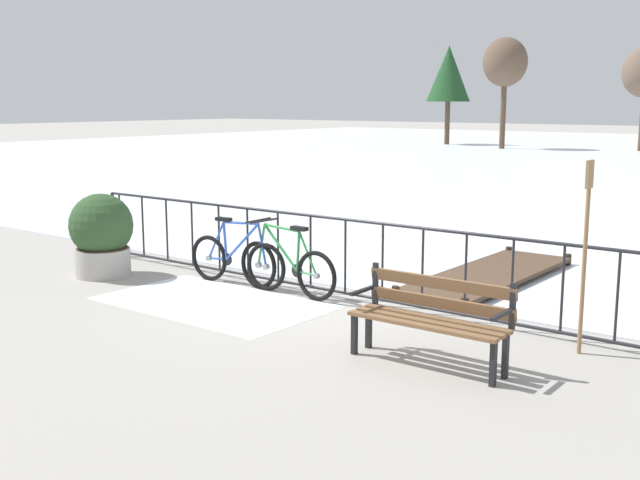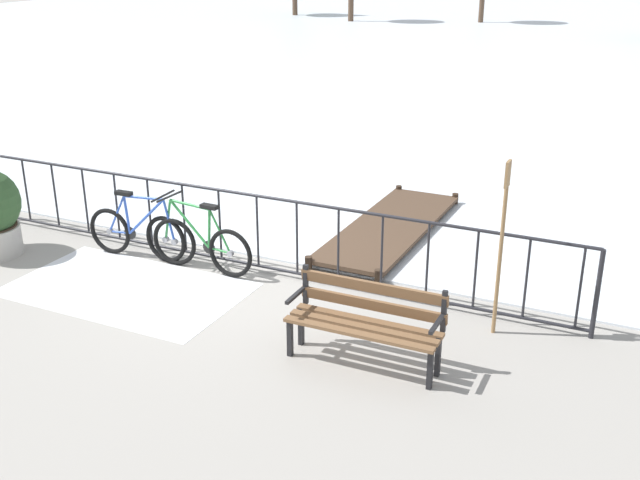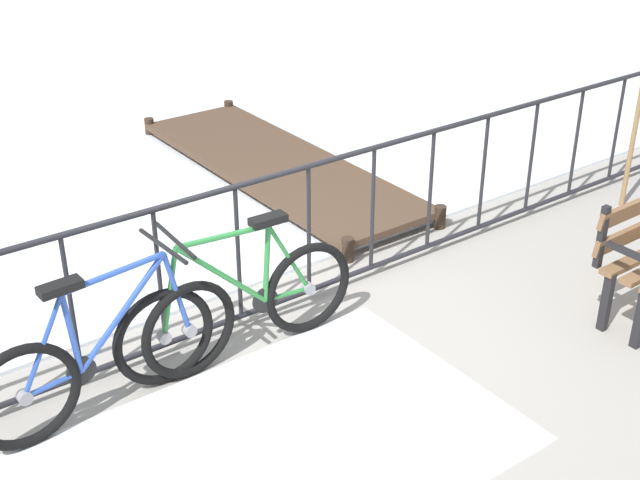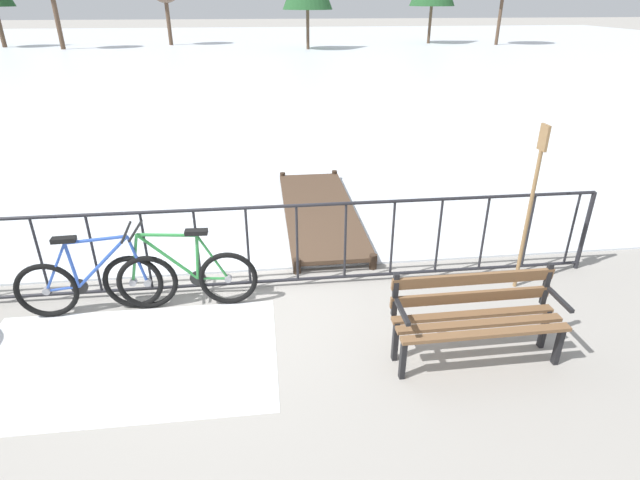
{
  "view_description": "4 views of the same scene",
  "coord_description": "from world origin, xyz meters",
  "px_view_note": "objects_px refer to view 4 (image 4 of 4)",
  "views": [
    {
      "loc": [
        6.05,
        -7.97,
        2.54
      ],
      "look_at": [
        0.53,
        -0.84,
        0.93
      ],
      "focal_mm": 43.42,
      "sensor_mm": 36.0,
      "label": 1
    },
    {
      "loc": [
        4.99,
        -7.95,
        4.06
      ],
      "look_at": [
        1.44,
        -0.53,
        0.83
      ],
      "focal_mm": 42.58,
      "sensor_mm": 36.0,
      "label": 2
    },
    {
      "loc": [
        -2.79,
        -4.32,
        3.25
      ],
      "look_at": [
        0.32,
        -0.09,
        0.52
      ],
      "focal_mm": 47.9,
      "sensor_mm": 36.0,
      "label": 3
    },
    {
      "loc": [
        0.5,
        -5.28,
        3.19
      ],
      "look_at": [
        1.14,
        0.03,
        0.59
      ],
      "focal_mm": 28.12,
      "sensor_mm": 36.0,
      "label": 4
    }
  ],
  "objects_px": {
    "oar_upright": "(532,199)",
    "park_bench": "(476,311)",
    "bicycle_near_railing": "(181,277)",
    "bicycle_second": "(97,284)"
  },
  "relations": [
    {
      "from": "oar_upright",
      "to": "bicycle_second",
      "type": "bearing_deg",
      "value": 179.76
    },
    {
      "from": "park_bench",
      "to": "oar_upright",
      "type": "relative_size",
      "value": 0.81
    },
    {
      "from": "park_bench",
      "to": "oar_upright",
      "type": "xyz_separation_m",
      "value": [
        1.05,
        1.19,
        0.63
      ]
    },
    {
      "from": "bicycle_second",
      "to": "oar_upright",
      "type": "height_order",
      "value": "oar_upright"
    },
    {
      "from": "bicycle_second",
      "to": "park_bench",
      "type": "distance_m",
      "value": 3.99
    },
    {
      "from": "oar_upright",
      "to": "park_bench",
      "type": "bearing_deg",
      "value": -131.51
    },
    {
      "from": "bicycle_second",
      "to": "bicycle_near_railing",
      "type": "bearing_deg",
      "value": 1.76
    },
    {
      "from": "bicycle_near_railing",
      "to": "park_bench",
      "type": "relative_size",
      "value": 1.07
    },
    {
      "from": "bicycle_near_railing",
      "to": "bicycle_second",
      "type": "xyz_separation_m",
      "value": [
        -0.9,
        -0.03,
        0.0
      ]
    },
    {
      "from": "bicycle_near_railing",
      "to": "oar_upright",
      "type": "distance_m",
      "value": 4.03
    }
  ]
}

